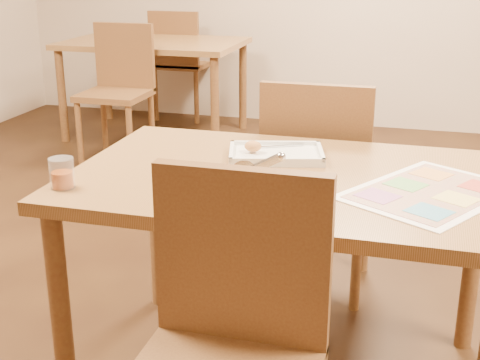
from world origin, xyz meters
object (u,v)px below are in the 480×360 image
(bg_chair_near, at_px, (120,75))
(appetizer_tray, at_px, (274,155))
(bg_table, at_px, (154,52))
(bg_chair_far, at_px, (178,52))
(pizza, at_px, (239,187))
(glass_tumbler, at_px, (62,175))
(menu, at_px, (430,192))
(dining_table, at_px, (286,201))
(chair_near, at_px, (231,320))
(pizza_cutter, at_px, (256,168))
(chair_far, at_px, (318,164))
(plate, at_px, (240,195))

(bg_chair_near, xyz_separation_m, appetizer_tray, (1.52, -2.04, 0.16))
(bg_table, xyz_separation_m, appetizer_tray, (1.52, -2.65, 0.10))
(bg_chair_far, bearing_deg, pizza, 113.23)
(pizza, relative_size, glass_tumbler, 2.79)
(pizza, bearing_deg, menu, 18.59)
(menu, bearing_deg, pizza, -161.41)
(bg_table, bearing_deg, appetizer_tray, -60.04)
(dining_table, relative_size, menu, 2.72)
(bg_table, relative_size, bg_chair_near, 2.77)
(dining_table, bearing_deg, appetizer_tray, 115.92)
(appetizer_tray, height_order, glass_tumbler, glass_tumbler)
(chair_near, bearing_deg, pizza_cutter, 96.48)
(bg_chair_near, distance_m, pizza_cutter, 2.87)
(pizza_cutter, relative_size, glass_tumbler, 1.51)
(dining_table, height_order, pizza_cutter, pizza_cutter)
(dining_table, distance_m, pizza_cutter, 0.27)
(bg_chair_near, relative_size, pizza_cutter, 3.55)
(chair_far, distance_m, appetizer_tray, 0.48)
(chair_near, distance_m, glass_tumbler, 0.69)
(chair_near, distance_m, bg_chair_near, 3.22)
(dining_table, bearing_deg, pizza, -111.73)
(dining_table, bearing_deg, chair_near, -90.00)
(pizza, distance_m, menu, 0.53)
(pizza, bearing_deg, plate, -58.60)
(chair_near, xyz_separation_m, appetizer_tray, (-0.08, 0.76, 0.16))
(pizza, bearing_deg, dining_table, 68.27)
(bg_chair_near, bearing_deg, bg_chair_far, 90.00)
(bg_chair_far, height_order, glass_tumbler, bg_chair_far)
(pizza_cutter, relative_size, appetizer_tray, 0.39)
(chair_far, bearing_deg, bg_table, -53.95)
(bg_table, relative_size, bg_chair_far, 2.77)
(bg_chair_near, height_order, plate, bg_chair_near)
(appetizer_tray, bearing_deg, bg_chair_far, 115.85)
(chair_near, height_order, bg_chair_near, same)
(chair_far, bearing_deg, chair_near, 90.00)
(chair_far, bearing_deg, pizza, 83.90)
(bg_chair_far, distance_m, menu, 3.92)
(chair_far, relative_size, glass_tumbler, 5.35)
(chair_near, xyz_separation_m, bg_chair_far, (-1.60, 3.90, 0.00))
(bg_chair_near, distance_m, menu, 3.03)
(bg_table, distance_m, pizza_cutter, 3.39)
(glass_tumbler, bearing_deg, appetizer_tray, 40.79)
(chair_far, relative_size, pizza, 1.92)
(bg_table, height_order, glass_tumbler, glass_tumbler)
(appetizer_tray, bearing_deg, menu, -22.64)
(bg_table, distance_m, menu, 3.49)
(appetizer_tray, relative_size, menu, 0.72)
(bg_table, bearing_deg, glass_tumbler, -71.88)
(dining_table, relative_size, bg_chair_far, 2.77)
(bg_chair_near, xyz_separation_m, pizza, (1.51, -2.42, 0.18))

